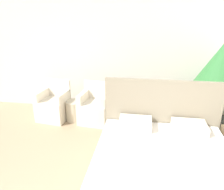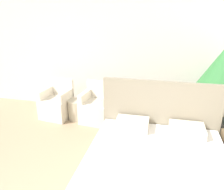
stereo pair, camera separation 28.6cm
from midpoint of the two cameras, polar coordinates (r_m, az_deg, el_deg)
The scene contains 6 objects.
wall_back at distance 5.07m, azimuth -1.26°, elevation 11.54°, with size 10.00×0.06×2.90m.
bed at distance 3.20m, azimuth 10.50°, elevation -17.98°, with size 1.93×2.05×1.25m.
armchair_near_window_left at distance 5.09m, azimuth -16.58°, elevation -2.90°, with size 0.68×0.64×0.86m.
armchair_near_window_right at distance 4.77m, azimuth -6.20°, elevation -3.71°, with size 0.68×0.64×0.86m.
potted_palm at distance 4.47m, azimuth 24.91°, elevation 5.56°, with size 1.16×1.16×1.80m.
side_table at distance 4.94m, azimuth -11.53°, elevation -4.06°, with size 0.36×0.36×0.45m.
Camera 1 is at (0.74, -1.33, 2.27)m, focal length 35.00 mm.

